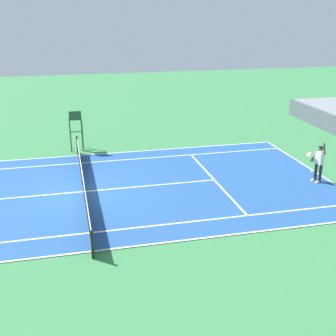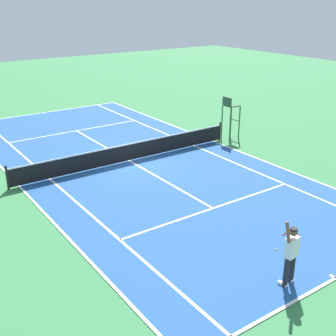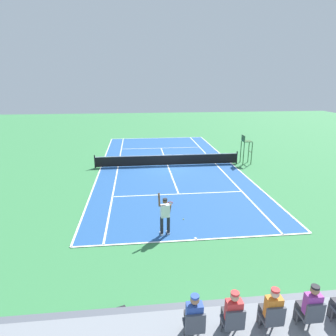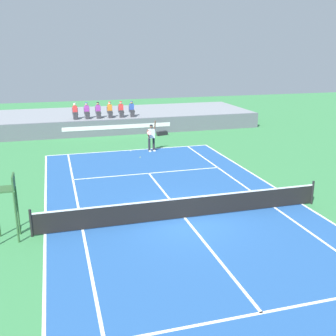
{
  "view_description": "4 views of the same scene",
  "coord_description": "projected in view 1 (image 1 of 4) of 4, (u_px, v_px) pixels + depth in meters",
  "views": [
    {
      "loc": [
        19.14,
        -0.53,
        7.97
      ],
      "look_at": [
        0.4,
        3.94,
        1.0
      ],
      "focal_mm": 46.86,
      "sensor_mm": 36.0,
      "label": 1
    },
    {
      "loc": [
        10.11,
        17.82,
        7.66
      ],
      "look_at": [
        0.4,
        3.94,
        1.0
      ],
      "focal_mm": 46.73,
      "sensor_mm": 36.0,
      "label": 2
    },
    {
      "loc": [
        2.53,
        23.29,
        6.94
      ],
      "look_at": [
        0.4,
        3.94,
        1.0
      ],
      "focal_mm": 31.24,
      "sensor_mm": 36.0,
      "label": 3
    },
    {
      "loc": [
        -4.86,
        -14.46,
        6.69
      ],
      "look_at": [
        0.4,
        3.94,
        1.0
      ],
      "focal_mm": 43.3,
      "sensor_mm": 36.0,
      "label": 4
    }
  ],
  "objects": [
    {
      "name": "umpire_chair",
      "position": [
        76.0,
        125.0,
        25.89
      ],
      "size": [
        0.77,
        0.77,
        2.44
      ],
      "color": "#2D562D",
      "rests_on": "ground"
    },
    {
      "name": "net",
      "position": [
        83.0,
        182.0,
        20.15
      ],
      "size": [
        11.98,
        0.1,
        1.07
      ],
      "color": "black",
      "rests_on": "ground"
    },
    {
      "name": "ground_plane",
      "position": [
        84.0,
        192.0,
        20.33
      ],
      "size": [
        80.0,
        80.0,
        0.0
      ],
      "primitive_type": "plane",
      "color": "#387F47"
    },
    {
      "name": "court",
      "position": [
        84.0,
        192.0,
        20.33
      ],
      "size": [
        11.08,
        23.88,
        0.03
      ],
      "color": "#235193",
      "rests_on": "ground"
    },
    {
      "name": "tennis_ball",
      "position": [
        281.0,
        176.0,
        22.24
      ],
      "size": [
        0.07,
        0.07,
        0.07
      ],
      "primitive_type": "sphere",
      "color": "#D1E533",
      "rests_on": "ground"
    },
    {
      "name": "tennis_player",
      "position": [
        319.0,
        163.0,
        21.22
      ],
      "size": [
        0.75,
        0.72,
        2.08
      ],
      "color": "#232328",
      "rests_on": "ground"
    }
  ]
}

